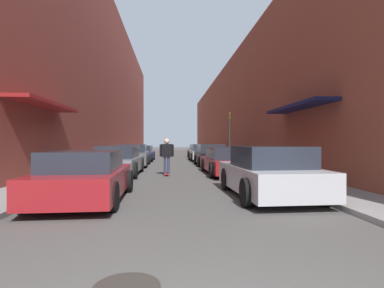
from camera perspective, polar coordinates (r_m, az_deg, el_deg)
The scene contains 17 objects.
ground at distance 24.64m, azimuth -3.75°, elevation -3.09°, with size 126.90×126.90×0.00m, color #4C4947.
curb_strip_left at distance 30.67m, azimuth -12.09°, elevation -2.30°, with size 1.80×57.68×0.12m.
curb_strip_right at distance 30.75m, azimuth 4.35°, elevation -2.28°, with size 1.80×57.68×0.12m.
building_row_left at distance 31.68m, azimuth -17.41°, elevation 10.79°, with size 4.90×57.68×14.44m.
building_row_right at distance 31.42m, azimuth 9.61°, elevation 5.98°, with size 4.90×57.68×9.11m.
parked_car_left_0 at distance 8.07m, azimuth -19.62°, elevation -5.92°, with size 1.99×4.14×1.28m.
parked_car_left_1 at distance 13.81m, azimuth -13.66°, elevation -3.17°, with size 1.87×4.69×1.33m.
parked_car_left_2 at distance 18.91m, azimuth -11.11°, elevation -2.17°, with size 1.91×4.24×1.35m.
parked_car_left_3 at distance 23.98m, azimuth -9.73°, elevation -1.77°, with size 2.07×4.67×1.22m.
parked_car_right_0 at distance 8.43m, azimuth 14.38°, elevation -5.32°, with size 2.04×4.11×1.39m.
parked_car_right_1 at distance 13.91m, azimuth 6.42°, elevation -3.27°, with size 1.88×4.80×1.27m.
parked_car_right_2 at distance 19.14m, azimuth 3.55°, elevation -2.16°, with size 1.88×4.09×1.35m.
parked_car_right_3 at distance 23.96m, azimuth 1.94°, elevation -1.67°, with size 2.00×3.99×1.32m.
parked_car_right_4 at distance 28.79m, azimuth 1.21°, elevation -1.37°, with size 1.90×4.16×1.25m.
skateboarder at distance 13.43m, azimuth -4.84°, elevation -1.68°, with size 0.63×0.78×1.65m.
manhole_cover at distance 3.46m, azimuth -12.41°, elevation -25.20°, with size 0.70×0.70×0.02m.
traffic_light at distance 21.09m, azimuth 7.15°, elevation 2.44°, with size 0.16×0.22×3.44m.
Camera 1 is at (-0.25, -1.52, 1.50)m, focal length 28.00 mm.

